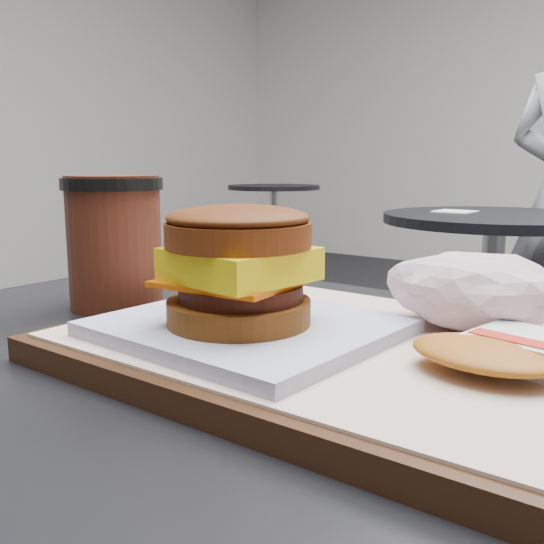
{
  "coord_description": "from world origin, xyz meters",
  "views": [
    {
      "loc": [
        0.24,
        -0.3,
        0.91
      ],
      "look_at": [
        -0.01,
        0.03,
        0.83
      ],
      "focal_mm": 40.0,
      "sensor_mm": 36.0,
      "label": 1
    }
  ],
  "objects": [
    {
      "name": "crumpled_wrapper",
      "position": [
        0.1,
        0.13,
        0.82
      ],
      "size": [
        0.13,
        0.1,
        0.06
      ],
      "primitive_type": null,
      "color": "silver",
      "rests_on": "serving_tray"
    },
    {
      "name": "hash_brown",
      "position": [
        0.16,
        0.05,
        0.8
      ],
      "size": [
        0.13,
        0.1,
        0.02
      ],
      "color": "silver",
      "rests_on": "serving_tray"
    },
    {
      "name": "napkin",
      "position": [
        -0.48,
        1.65,
        0.75
      ],
      "size": [
        0.12,
        0.12,
        0.0
      ],
      "primitive_type": "cube",
      "rotation": [
        0.0,
        0.0,
        -0.0
      ],
      "color": "silver",
      "rests_on": "neighbor_table"
    },
    {
      "name": "bg_table_mid",
      "position": [
        -2.4,
        3.2,
        0.56
      ],
      "size": [
        0.66,
        0.66,
        0.75
      ],
      "color": "black",
      "rests_on": "ground"
    },
    {
      "name": "coffee_cup",
      "position": [
        -0.23,
        0.07,
        0.84
      ],
      "size": [
        0.1,
        0.1,
        0.13
      ],
      "color": "#461B10",
      "rests_on": "customer_table"
    },
    {
      "name": "neighbor_table",
      "position": [
        -0.35,
        1.65,
        0.55
      ],
      "size": [
        0.7,
        0.7,
        0.75
      ],
      "color": "black",
      "rests_on": "ground"
    },
    {
      "name": "serving_tray",
      "position": [
        0.03,
        0.05,
        0.78
      ],
      "size": [
        0.38,
        0.28,
        0.02
      ],
      "color": "black",
      "rests_on": "customer_table"
    },
    {
      "name": "breakfast_sandwich",
      "position": [
        -0.02,
        0.01,
        0.83
      ],
      "size": [
        0.2,
        0.18,
        0.09
      ],
      "color": "silver",
      "rests_on": "serving_tray"
    }
  ]
}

